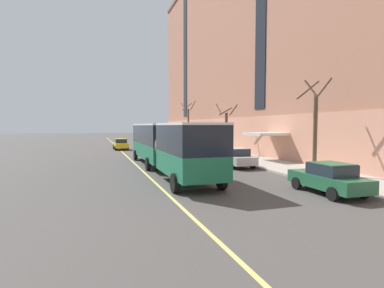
% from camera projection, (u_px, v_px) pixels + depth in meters
% --- Properties ---
extents(ground_plane, '(260.00, 260.00, 0.00)m').
position_uv_depth(ground_plane, '(207.00, 190.00, 15.84)').
color(ground_plane, '#4C4947').
extents(sidewalk, '(4.83, 160.00, 0.15)m').
position_uv_depth(sidewalk, '(308.00, 172.00, 21.46)').
color(sidewalk, '#ADA89E').
rests_on(sidewalk, ground).
extents(city_bus, '(2.87, 18.12, 3.54)m').
position_uv_depth(city_bus, '(165.00, 143.00, 22.62)').
color(city_bus, '#1E704C').
rests_on(city_bus, ground).
extents(parked_car_silver_0, '(2.09, 4.69, 1.56)m').
position_uv_depth(parked_car_silver_0, '(235.00, 157.00, 24.67)').
color(parked_car_silver_0, '#B7B7BC').
rests_on(parked_car_silver_0, ground).
extents(parked_car_green_1, '(2.03, 4.27, 1.56)m').
position_uv_depth(parked_car_green_1, '(329.00, 178.00, 14.83)').
color(parked_car_green_1, '#23603D').
rests_on(parked_car_green_1, ground).
extents(parked_car_black_2, '(1.96, 4.64, 1.56)m').
position_uv_depth(parked_car_black_2, '(166.00, 142.00, 47.90)').
color(parked_car_black_2, black).
rests_on(parked_car_black_2, ground).
extents(parked_car_silver_3, '(2.04, 4.59, 1.56)m').
position_uv_depth(parked_car_silver_3, '(207.00, 151.00, 30.59)').
color(parked_car_silver_3, '#B7B7BC').
rests_on(parked_car_silver_3, ground).
extents(parked_car_white_5, '(1.99, 4.66, 1.56)m').
position_uv_depth(parked_car_white_5, '(179.00, 145.00, 40.15)').
color(parked_car_white_5, silver).
rests_on(parked_car_white_5, ground).
extents(taxi_cab, '(1.96, 4.40, 1.56)m').
position_uv_depth(taxi_cab, '(121.00, 144.00, 42.25)').
color(taxi_cab, yellow).
rests_on(taxi_cab, ground).
extents(street_tree_mid_block, '(1.80, 1.62, 6.41)m').
position_uv_depth(street_tree_mid_block, '(315.00, 126.00, 20.20)').
color(street_tree_mid_block, brown).
rests_on(street_tree_mid_block, sidewalk).
extents(street_tree_far_uptown, '(2.00, 1.91, 5.75)m').
position_uv_depth(street_tree_far_uptown, '(226.00, 129.00, 33.74)').
color(street_tree_far_uptown, brown).
rests_on(street_tree_far_uptown, sidewalk).
extents(street_tree_far_downtown, '(2.04, 2.00, 7.16)m').
position_uv_depth(street_tree_far_downtown, '(188.00, 124.00, 47.23)').
color(street_tree_far_downtown, brown).
rests_on(street_tree_far_downtown, sidewalk).
extents(lane_centerline, '(0.16, 140.00, 0.01)m').
position_uv_depth(lane_centerline, '(154.00, 182.00, 17.99)').
color(lane_centerline, '#E0D66B').
rests_on(lane_centerline, ground).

